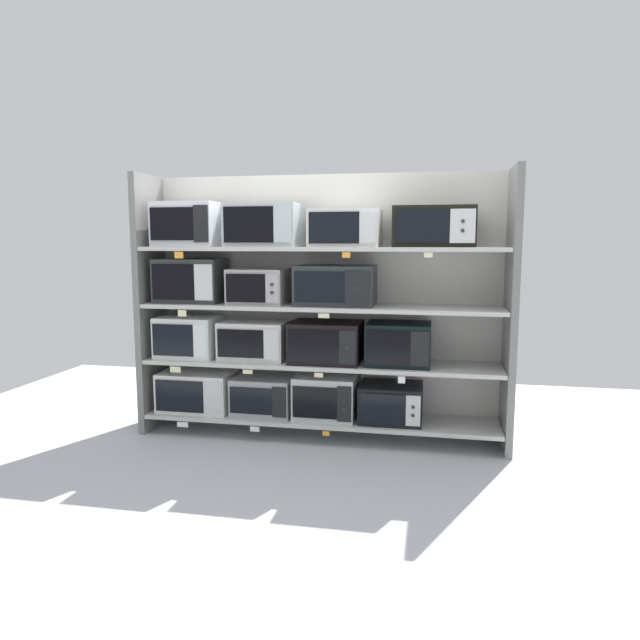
# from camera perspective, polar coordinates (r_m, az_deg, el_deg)

# --- Properties ---
(ground) EXTENTS (6.67, 6.00, 0.02)m
(ground) POSITION_cam_1_polar(r_m,az_deg,el_deg) (3.65, -3.15, -16.49)
(ground) COLOR #B2B7BC
(back_panel) EXTENTS (2.87, 0.04, 2.00)m
(back_panel) POSITION_cam_1_polar(r_m,az_deg,el_deg) (4.59, 0.61, 1.61)
(back_panel) COLOR beige
(back_panel) RESTS_ON ground
(upright_left) EXTENTS (0.05, 0.47, 2.00)m
(upright_left) POSITION_cam_1_polar(r_m,az_deg,el_deg) (4.79, -16.27, 1.56)
(upright_left) COLOR slate
(upright_left) RESTS_ON ground
(upright_right) EXTENTS (0.05, 0.47, 2.00)m
(upright_right) POSITION_cam_1_polar(r_m,az_deg,el_deg) (4.29, 18.23, 0.80)
(upright_right) COLOR slate
(upright_right) RESTS_ON ground
(shelf_0) EXTENTS (2.67, 0.47, 0.03)m
(shelf_0) POSITION_cam_1_polar(r_m,az_deg,el_deg) (4.51, 0.00, -9.61)
(shelf_0) COLOR beige
(shelf_0) RESTS_ON ground
(microwave_0) EXTENTS (0.57, 0.39, 0.31)m
(microwave_0) POSITION_cam_1_polar(r_m,az_deg,el_deg) (4.75, -11.93, -6.79)
(microwave_0) COLOR white
(microwave_0) RESTS_ON shelf_0
(microwave_1) EXTENTS (0.46, 0.36, 0.29)m
(microwave_1) POSITION_cam_1_polar(r_m,az_deg,el_deg) (4.57, -5.53, -7.36)
(microwave_1) COLOR #9EA0A5
(microwave_1) RESTS_ON shelf_0
(microwave_2) EXTENTS (0.46, 0.42, 0.33)m
(microwave_2) POSITION_cam_1_polar(r_m,az_deg,el_deg) (4.45, 0.62, -7.46)
(microwave_2) COLOR #B6BDBC
(microwave_2) RESTS_ON shelf_0
(microwave_3) EXTENTS (0.46, 0.39, 0.28)m
(microwave_3) POSITION_cam_1_polar(r_m,az_deg,el_deg) (4.40, 6.99, -8.06)
(microwave_3) COLOR black
(microwave_3) RESTS_ON shelf_0
(price_tag_0) EXTENTS (0.09, 0.00, 0.04)m
(price_tag_0) POSITION_cam_1_polar(r_m,az_deg,el_deg) (4.61, -13.35, -9.97)
(price_tag_0) COLOR white
(price_tag_1) EXTENTS (0.07, 0.00, 0.04)m
(price_tag_1) POSITION_cam_1_polar(r_m,az_deg,el_deg) (4.41, -6.43, -10.61)
(price_tag_1) COLOR white
(price_tag_2) EXTENTS (0.05, 0.00, 0.04)m
(price_tag_2) POSITION_cam_1_polar(r_m,az_deg,el_deg) (4.29, 0.58, -11.09)
(price_tag_2) COLOR orange
(shelf_1) EXTENTS (2.67, 0.47, 0.03)m
(shelf_1) POSITION_cam_1_polar(r_m,az_deg,el_deg) (4.40, 0.00, -4.26)
(shelf_1) COLOR beige
(microwave_4) EXTENTS (0.46, 0.40, 0.32)m
(microwave_4) POSITION_cam_1_polar(r_m,az_deg,el_deg) (4.68, -12.69, -1.57)
(microwave_4) COLOR silver
(microwave_4) RESTS_ON shelf_1
(microwave_5) EXTENTS (0.51, 0.34, 0.29)m
(microwave_5) POSITION_cam_1_polar(r_m,az_deg,el_deg) (4.50, -6.47, -1.98)
(microwave_5) COLOR silver
(microwave_5) RESTS_ON shelf_1
(microwave_6) EXTENTS (0.52, 0.42, 0.30)m
(microwave_6) POSITION_cam_1_polar(r_m,az_deg,el_deg) (4.36, 0.60, -2.16)
(microwave_6) COLOR black
(microwave_6) RESTS_ON shelf_1
(microwave_7) EXTENTS (0.46, 0.37, 0.31)m
(microwave_7) POSITION_cam_1_polar(r_m,az_deg,el_deg) (4.30, 7.72, -2.33)
(microwave_7) COLOR black
(microwave_7) RESTS_ON shelf_1
(price_tag_3) EXTENTS (0.09, 0.00, 0.04)m
(price_tag_3) POSITION_cam_1_polar(r_m,az_deg,el_deg) (4.52, -14.03, -4.74)
(price_tag_3) COLOR beige
(price_tag_4) EXTENTS (0.07, 0.00, 0.03)m
(price_tag_4) POSITION_cam_1_polar(r_m,az_deg,el_deg) (4.31, -7.12, -5.07)
(price_tag_4) COLOR beige
(price_tag_5) EXTENTS (0.06, 0.00, 0.03)m
(price_tag_5) POSITION_cam_1_polar(r_m,az_deg,el_deg) (4.18, -0.12, -5.43)
(price_tag_5) COLOR beige
(price_tag_6) EXTENTS (0.05, 0.00, 0.05)m
(price_tag_6) POSITION_cam_1_polar(r_m,az_deg,el_deg) (4.11, 8.02, -5.85)
(price_tag_6) COLOR white
(shelf_2) EXTENTS (2.67, 0.47, 0.03)m
(shelf_2) POSITION_cam_1_polar(r_m,az_deg,el_deg) (4.34, 0.00, 1.31)
(shelf_2) COLOR beige
(microwave_8) EXTENTS (0.51, 0.35, 0.34)m
(microwave_8) POSITION_cam_1_polar(r_m,az_deg,el_deg) (4.62, -12.58, 3.80)
(microwave_8) COLOR #2E3232
(microwave_8) RESTS_ON shelf_2
(microwave_9) EXTENTS (0.42, 0.39, 0.26)m
(microwave_9) POSITION_cam_1_polar(r_m,az_deg,el_deg) (4.43, -5.99, 3.32)
(microwave_9) COLOR #A49EA1
(microwave_9) RESTS_ON shelf_2
(microwave_10) EXTENTS (0.58, 0.39, 0.29)m
(microwave_10) POSITION_cam_1_polar(r_m,az_deg,el_deg) (4.30, 1.53, 3.42)
(microwave_10) COLOR #262E2F
(microwave_10) RESTS_ON shelf_2
(price_tag_7) EXTENTS (0.07, 0.00, 0.05)m
(price_tag_7) POSITION_cam_1_polar(r_m,az_deg,el_deg) (4.42, -13.39, 0.65)
(price_tag_7) COLOR beige
(price_tag_8) EXTENTS (0.08, 0.00, 0.03)m
(price_tag_8) POSITION_cam_1_polar(r_m,az_deg,el_deg) (4.09, 0.37, 0.42)
(price_tag_8) COLOR beige
(shelf_3) EXTENTS (2.67, 0.47, 0.03)m
(shelf_3) POSITION_cam_1_polar(r_m,az_deg,el_deg) (4.31, 0.00, 7.00)
(shelf_3) COLOR beige
(microwave_11) EXTENTS (0.48, 0.34, 0.34)m
(microwave_11) POSITION_cam_1_polar(r_m,az_deg,el_deg) (4.62, -12.88, 9.14)
(microwave_11) COLOR silver
(microwave_11) RESTS_ON shelf_3
(microwave_12) EXTENTS (0.54, 0.37, 0.32)m
(microwave_12) POSITION_cam_1_polar(r_m,az_deg,el_deg) (4.41, -5.55, 9.26)
(microwave_12) COLOR #B2BDBF
(microwave_12) RESTS_ON shelf_3
(microwave_13) EXTENTS (0.51, 0.39, 0.27)m
(microwave_13) POSITION_cam_1_polar(r_m,az_deg,el_deg) (4.27, 2.52, 9.00)
(microwave_13) COLOR silver
(microwave_13) RESTS_ON shelf_3
(microwave_14) EXTENTS (0.57, 0.41, 0.28)m
(microwave_14) POSITION_cam_1_polar(r_m,az_deg,el_deg) (4.22, 11.13, 8.98)
(microwave_14) COLOR black
(microwave_14) RESTS_ON shelf_3
(price_tag_9) EXTENTS (0.07, 0.00, 0.05)m
(price_tag_9) POSITION_cam_1_polar(r_m,az_deg,el_deg) (4.39, -13.70, 6.22)
(price_tag_9) COLOR orange
(price_tag_10) EXTENTS (0.06, 0.00, 0.04)m
(price_tag_10) POSITION_cam_1_polar(r_m,az_deg,el_deg) (4.03, 2.60, 6.39)
(price_tag_10) COLOR orange
(price_tag_11) EXTENTS (0.06, 0.00, 0.03)m
(price_tag_11) POSITION_cam_1_polar(r_m,az_deg,el_deg) (3.99, 10.60, 6.29)
(price_tag_11) COLOR beige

